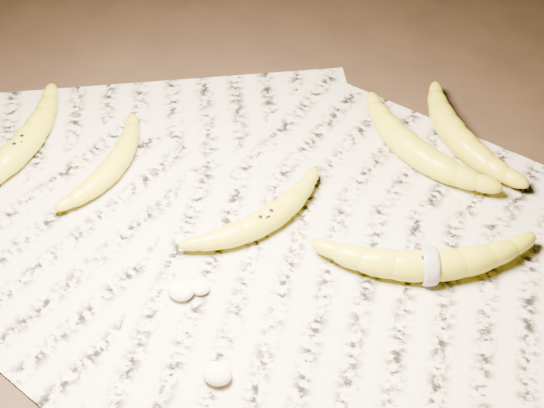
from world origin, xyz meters
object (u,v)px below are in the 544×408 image
(banana_left_b, at_px, (113,164))
(banana_taped, at_px, (429,264))
(banana_upper_a, at_px, (414,148))
(banana_upper_b, at_px, (458,136))
(banana_left_a, at_px, (19,147))
(banana_center, at_px, (265,219))

(banana_left_b, xyz_separation_m, banana_taped, (0.45, -0.05, 0.00))
(banana_upper_a, relative_size, banana_upper_b, 1.09)
(banana_left_b, relative_size, banana_taped, 0.69)
(banana_left_a, bearing_deg, banana_upper_b, -63.41)
(banana_left_a, xyz_separation_m, banana_upper_a, (0.53, 0.16, 0.00))
(banana_left_a, height_order, banana_taped, banana_taped)
(banana_left_b, height_order, banana_upper_b, banana_upper_b)
(banana_taped, height_order, banana_upper_b, banana_taped)
(banana_upper_b, bearing_deg, banana_upper_a, -92.93)
(banana_left_a, relative_size, banana_upper_b, 1.17)
(banana_taped, bearing_deg, banana_upper_b, 70.43)
(banana_left_b, bearing_deg, banana_taped, -88.56)
(banana_left_b, bearing_deg, banana_center, -91.03)
(banana_upper_a, xyz_separation_m, banana_upper_b, (0.06, 0.04, -0.00))
(banana_center, xyz_separation_m, banana_upper_b, (0.22, 0.23, 0.00))
(banana_left_b, distance_m, banana_taped, 0.45)
(banana_left_a, xyz_separation_m, banana_center, (0.37, -0.02, -0.00))
(banana_center, bearing_deg, banana_upper_b, -7.62)
(banana_left_b, bearing_deg, banana_upper_a, -61.98)
(banana_center, bearing_deg, banana_left_b, 118.04)
(banana_left_a, xyz_separation_m, banana_left_b, (0.14, 0.01, -0.00))
(banana_left_a, height_order, banana_upper_b, same)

